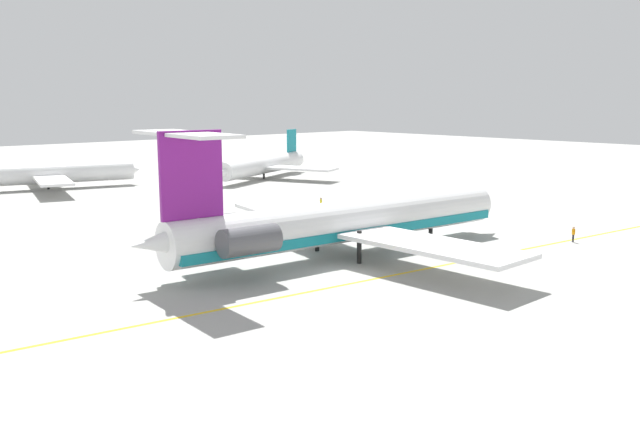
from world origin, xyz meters
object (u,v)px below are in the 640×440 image
airliner_mid_left (53,173)px  safety_cone_nose (371,208)px  airliner_mid_right (262,165)px  ground_crew_portside (573,232)px  main_jetliner (338,222)px  ground_crew_near_tail (321,202)px

airliner_mid_left → safety_cone_nose: airliner_mid_left is taller
airliner_mid_right → ground_crew_portside: airliner_mid_right is taller
airliner_mid_left → main_jetliner: bearing=-74.3°
ground_crew_portside → safety_cone_nose: ground_crew_portside is taller
airliner_mid_right → ground_crew_portside: 69.04m
airliner_mid_right → safety_cone_nose: bearing=50.9°
airliner_mid_right → ground_crew_portside: bearing=57.8°
main_jetliner → safety_cone_nose: size_ratio=78.68×
main_jetliner → airliner_mid_left: size_ratio=1.47×
main_jetliner → ground_crew_near_tail: 27.96m
airliner_mid_right → safety_cone_nose: size_ratio=51.93×
ground_crew_near_tail → ground_crew_portside: (5.82, -33.62, -0.03)m
airliner_mid_left → ground_crew_near_tail: size_ratio=16.90×
main_jetliner → ground_crew_near_tail: (17.50, 21.69, -2.33)m
ground_crew_near_tail → ground_crew_portside: ground_crew_near_tail is taller
ground_crew_portside → safety_cone_nose: 29.35m
airliner_mid_right → ground_crew_near_tail: bearing=41.4°
airliner_mid_right → main_jetliner: bearing=35.6°
airliner_mid_left → ground_crew_portside: (24.48, -80.54, -1.54)m
main_jetliner → airliner_mid_left: 68.63m
airliner_mid_left → ground_crew_near_tail: (18.66, -46.93, -1.51)m
main_jetliner → airliner_mid_right: size_ratio=1.52×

